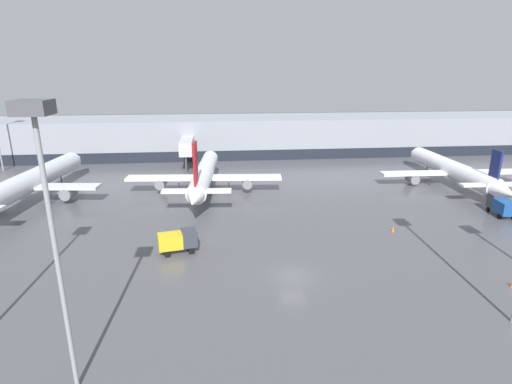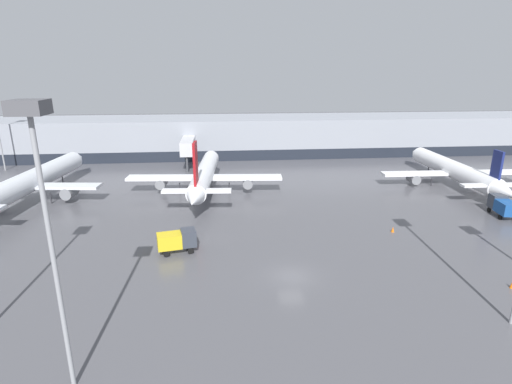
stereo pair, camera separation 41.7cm
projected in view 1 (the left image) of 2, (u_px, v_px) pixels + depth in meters
name	position (u px, v px, depth m)	size (l,w,h in m)	color
ground_plane	(293.00, 276.00, 40.43)	(320.00, 320.00, 0.00)	#4C4C51
terminal_building	(246.00, 136.00, 98.01)	(160.00, 26.06, 9.00)	gray
parked_jet_1	(204.00, 175.00, 66.80)	(26.10, 32.23, 10.52)	silver
parked_jet_2	(453.00, 170.00, 72.20)	(26.24, 33.72, 8.41)	white
parked_jet_3	(28.00, 183.00, 62.03)	(22.32, 38.35, 8.87)	silver
service_truck_0	(178.00, 240.00, 45.22)	(4.60, 2.73, 2.63)	gold
service_truck_1	(502.00, 205.00, 56.88)	(2.73, 5.12, 2.70)	#19478C
traffic_cone_0	(475.00, 183.00, 72.21)	(0.42, 0.42, 0.68)	orange
traffic_cone_1	(393.00, 229.00, 51.43)	(0.38, 0.38, 0.72)	orange
apron_light_mast_1	(43.00, 172.00, 22.02)	(1.80, 1.80, 18.52)	gray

